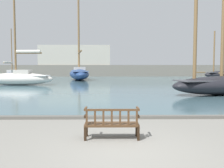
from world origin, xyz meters
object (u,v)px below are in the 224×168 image
sailboat_nearest_port (79,73)px  park_bench (112,123)px  sailboat_distant_harbor (223,83)px  sailboat_far_starboard (12,74)px  sailboat_mid_starboard (18,77)px

sailboat_nearest_port → park_bench: bearing=-81.7°
park_bench → sailboat_nearest_port: 32.88m
sailboat_nearest_port → sailboat_distant_harbor: bearing=-58.7°
sailboat_nearest_port → sailboat_far_starboard: sailboat_nearest_port is taller
sailboat_nearest_port → sailboat_far_starboard: 12.67m
park_bench → sailboat_far_starboard: sailboat_far_starboard is taller
sailboat_mid_starboard → sailboat_far_starboard: 16.73m
sailboat_nearest_port → sailboat_far_starboard: size_ratio=1.68×
sailboat_mid_starboard → sailboat_distant_harbor: bearing=-28.0°
sailboat_nearest_port → sailboat_far_starboard: bearing=162.9°
park_bench → sailboat_mid_starboard: bearing=116.1°
sailboat_mid_starboard → sailboat_nearest_port: bearing=64.7°
park_bench → sailboat_nearest_port: sailboat_nearest_port is taller
sailboat_nearest_port → sailboat_mid_starboard: bearing=-115.3°
sailboat_far_starboard → park_bench: bearing=-65.1°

